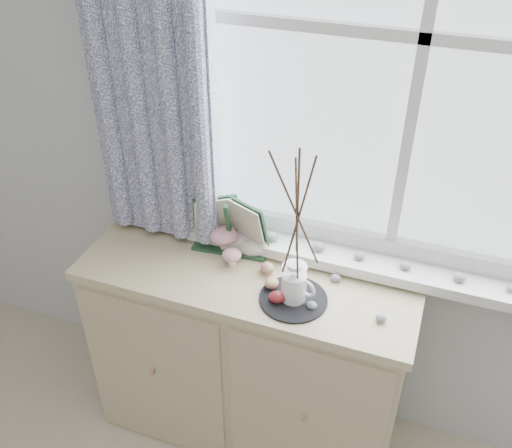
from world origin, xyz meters
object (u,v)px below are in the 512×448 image
at_px(sideboard, 248,356).
at_px(toadstool_cluster, 226,241).
at_px(twig_pitcher, 298,210).
at_px(botanical_book, 227,228).

xyz_separation_m(sideboard, toadstool_cluster, (-0.11, 0.07, 0.48)).
distance_m(sideboard, toadstool_cluster, 0.50).
distance_m(sideboard, twig_pitcher, 0.81).
distance_m(sideboard, botanical_book, 0.55).
xyz_separation_m(botanical_book, twig_pitcher, (0.30, -0.16, 0.24)).
bearing_deg(twig_pitcher, sideboard, -179.37).
height_order(sideboard, botanical_book, botanical_book).
bearing_deg(botanical_book, toadstool_cluster, -130.18).
relative_size(sideboard, botanical_book, 3.76).
relative_size(sideboard, twig_pitcher, 1.95).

